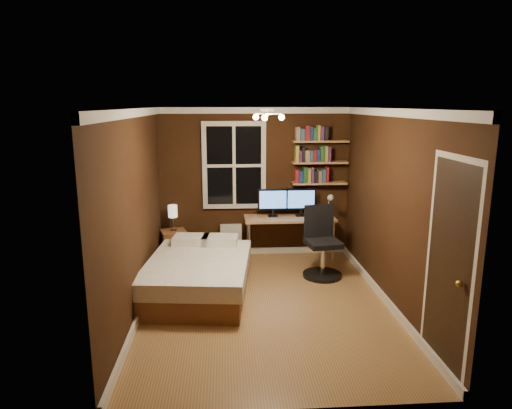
{
  "coord_description": "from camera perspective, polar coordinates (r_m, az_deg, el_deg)",
  "views": [
    {
      "loc": [
        -0.51,
        -5.5,
        2.55
      ],
      "look_at": [
        -0.1,
        0.45,
        1.24
      ],
      "focal_mm": 32.0,
      "sensor_mm": 36.0,
      "label": 1
    }
  ],
  "objects": [
    {
      "name": "books_row_upper",
      "position": [
        7.66,
        8.1,
        8.8
      ],
      "size": [
        0.48,
        0.16,
        0.23
      ],
      "primitive_type": null,
      "color": "#235328",
      "rests_on": "bookshelf_upper"
    },
    {
      "name": "floor",
      "position": [
        6.08,
        1.21,
        -12.36
      ],
      "size": [
        4.2,
        4.2,
        0.0
      ],
      "primitive_type": "plane",
      "color": "brown",
      "rests_on": "ground"
    },
    {
      "name": "monitor_left",
      "position": [
        7.59,
        2.12,
        0.21
      ],
      "size": [
        0.5,
        0.12,
        0.46
      ],
      "primitive_type": null,
      "color": "black",
      "rests_on": "desk"
    },
    {
      "name": "radiator",
      "position": [
        7.83,
        -3.14,
        -4.48
      ],
      "size": [
        0.36,
        0.13,
        0.55
      ],
      "primitive_type": "cube",
      "color": "beige",
      "rests_on": "ground"
    },
    {
      "name": "bookshelf_lower",
      "position": [
        7.76,
        7.92,
        2.67
      ],
      "size": [
        0.92,
        0.22,
        0.03
      ],
      "primitive_type": "cube",
      "color": "tan",
      "rests_on": "wall_back"
    },
    {
      "name": "window",
      "position": [
        7.63,
        -2.75,
        4.89
      ],
      "size": [
        1.06,
        0.06,
        1.46
      ],
      "primitive_type": "cube",
      "color": "silver",
      "rests_on": "wall_back"
    },
    {
      "name": "desk",
      "position": [
        7.62,
        4.22,
        -2.04
      ],
      "size": [
        1.5,
        0.56,
        0.71
      ],
      "color": "tan",
      "rests_on": "ground"
    },
    {
      "name": "desk_lamp",
      "position": [
        7.52,
        9.16,
        -0.15
      ],
      "size": [
        0.14,
        0.32,
        0.44
      ],
      "primitive_type": null,
      "color": "silver",
      "rests_on": "desk"
    },
    {
      "name": "wall_left",
      "position": [
        5.76,
        -14.8,
        -1.05
      ],
      "size": [
        0.04,
        4.2,
        2.5
      ],
      "primitive_type": "cube",
      "color": "black",
      "rests_on": "ground"
    },
    {
      "name": "bookshelf_middle",
      "position": [
        7.7,
        7.99,
        5.23
      ],
      "size": [
        0.92,
        0.22,
        0.03
      ],
      "primitive_type": "cube",
      "color": "tan",
      "rests_on": "wall_back"
    },
    {
      "name": "door",
      "position": [
        4.72,
        22.84,
        -7.43
      ],
      "size": [
        0.03,
        0.82,
        2.05
      ],
      "primitive_type": null,
      "color": "black",
      "rests_on": "ground"
    },
    {
      "name": "bookshelf_upper",
      "position": [
        7.67,
        8.07,
        7.83
      ],
      "size": [
        0.92,
        0.22,
        0.03
      ],
      "primitive_type": "cube",
      "color": "tan",
      "rests_on": "wall_back"
    },
    {
      "name": "wall_right",
      "position": [
        6.03,
        16.59,
        -0.55
      ],
      "size": [
        0.04,
        4.2,
        2.5
      ],
      "primitive_type": "cube",
      "color": "black",
      "rests_on": "ground"
    },
    {
      "name": "books_row_lower",
      "position": [
        7.73,
        7.95,
        3.62
      ],
      "size": [
        0.54,
        0.16,
        0.23
      ],
      "primitive_type": null,
      "color": "maroon",
      "rests_on": "bookshelf_lower"
    },
    {
      "name": "office_chair",
      "position": [
        6.96,
        8.22,
        -5.56
      ],
      "size": [
        0.59,
        0.59,
        1.07
      ],
      "rotation": [
        0.0,
        0.0,
        0.15
      ],
      "color": "black",
      "rests_on": "ground"
    },
    {
      "name": "nightstand",
      "position": [
        7.75,
        -10.21,
        -5.04
      ],
      "size": [
        0.5,
        0.5,
        0.5
      ],
      "primitive_type": "cube",
      "rotation": [
        0.0,
        0.0,
        0.3
      ],
      "color": "brown",
      "rests_on": "ground"
    },
    {
      "name": "door_knob",
      "position": [
        4.47,
        24.07,
        -9.03
      ],
      "size": [
        0.06,
        0.06,
        0.06
      ],
      "primitive_type": "sphere",
      "color": "gold",
      "rests_on": "door"
    },
    {
      "name": "bed",
      "position": [
        6.34,
        -7.17,
        -8.75
      ],
      "size": [
        1.53,
        1.98,
        0.63
      ],
      "rotation": [
        0.0,
        0.0,
        -0.11
      ],
      "color": "brown",
      "rests_on": "ground"
    },
    {
      "name": "wall_back",
      "position": [
        7.73,
        -0.14,
        2.75
      ],
      "size": [
        3.2,
        0.04,
        2.5
      ],
      "primitive_type": "cube",
      "color": "black",
      "rests_on": "ground"
    },
    {
      "name": "ceiling_fixture",
      "position": [
        5.42,
        1.43,
        10.84
      ],
      "size": [
        0.44,
        0.44,
        0.18
      ],
      "primitive_type": null,
      "color": "beige",
      "rests_on": "ceiling"
    },
    {
      "name": "monitor_right",
      "position": [
        7.65,
        5.63,
        0.26
      ],
      "size": [
        0.5,
        0.12,
        0.46
      ],
      "primitive_type": null,
      "color": "black",
      "rests_on": "desk"
    },
    {
      "name": "bedside_lamp",
      "position": [
        7.62,
        -10.34,
        -1.68
      ],
      "size": [
        0.15,
        0.15,
        0.44
      ],
      "primitive_type": null,
      "color": "beige",
      "rests_on": "nightstand"
    },
    {
      "name": "books_row_middle",
      "position": [
        7.69,
        8.02,
        6.19
      ],
      "size": [
        0.6,
        0.16,
        0.23
      ],
      "primitive_type": null,
      "color": "navy",
      "rests_on": "bookshelf_middle"
    },
    {
      "name": "ceiling",
      "position": [
        5.52,
        1.33,
        11.91
      ],
      "size": [
        3.2,
        4.2,
        0.02
      ],
      "primitive_type": "cube",
      "color": "white",
      "rests_on": "wall_back"
    }
  ]
}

